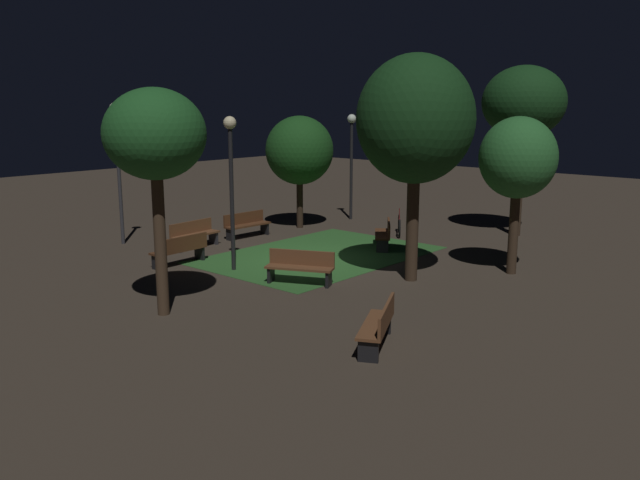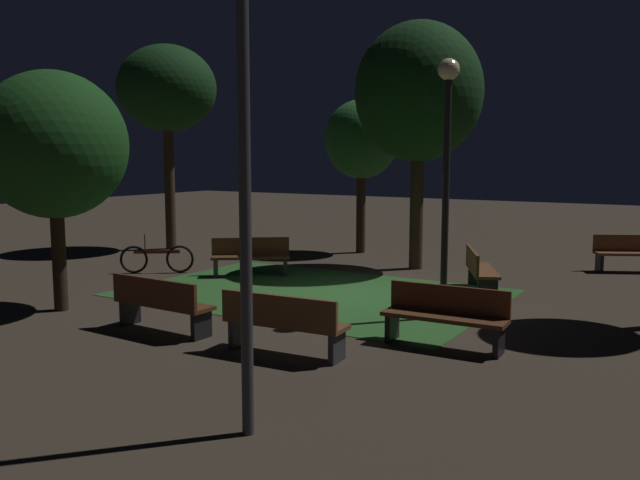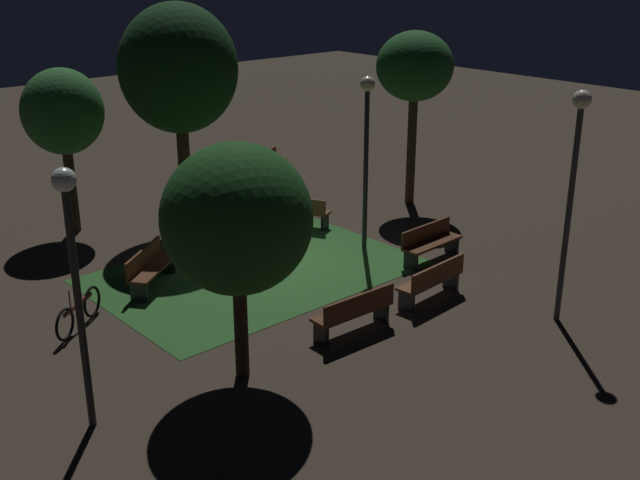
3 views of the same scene
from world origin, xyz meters
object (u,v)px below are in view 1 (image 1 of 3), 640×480
at_px(bench_corner, 379,324).
at_px(tree_lawn_side, 518,159).
at_px(bench_front_left, 385,233).
at_px(lamp_post_near_wall, 118,150).
at_px(bench_by_lamp, 194,233).
at_px(bench_front_right, 180,249).
at_px(tree_back_left, 155,137).
at_px(tree_left_canopy, 299,151).
at_px(bench_back_row, 300,266).
at_px(bicycle, 399,225).
at_px(tree_back_right, 524,103).
at_px(tree_tall_center, 415,120).
at_px(lamp_post_plaza_west, 231,166).
at_px(bench_near_trees, 246,224).
at_px(lamp_post_path_center, 351,148).

distance_m(bench_corner, tree_lawn_side, 7.62).
relative_size(bench_front_left, lamp_post_near_wall, 0.37).
xyz_separation_m(bench_by_lamp, lamp_post_near_wall, (1.20, -2.33, 2.71)).
height_order(bench_by_lamp, bench_front_right, same).
xyz_separation_m(tree_back_left, lamp_post_near_wall, (-3.66, -7.40, -0.80)).
xyz_separation_m(bench_by_lamp, bench_corner, (3.31, 9.98, 0.00)).
xyz_separation_m(bench_front_left, tree_left_canopy, (-0.79, -4.56, 2.46)).
xyz_separation_m(bench_front_right, tree_left_canopy, (-6.73, -1.44, 2.46)).
relative_size(bench_front_right, tree_back_left, 0.36).
height_order(bench_front_left, bench_back_row, same).
distance_m(bench_by_lamp, bench_front_right, 2.38).
distance_m(bench_front_right, tree_back_left, 5.83).
bearing_deg(tree_left_canopy, bicycle, 110.03).
xyz_separation_m(bench_corner, tree_lawn_side, (-7.09, -0.60, 2.73)).
bearing_deg(lamp_post_near_wall, tree_back_left, 63.68).
distance_m(bench_front_right, bicycle, 8.38).
bearing_deg(bench_front_right, tree_back_right, 152.98).
height_order(tree_tall_center, lamp_post_plaza_west, tree_tall_center).
bearing_deg(bench_by_lamp, bench_back_row, 80.67).
height_order(bench_front_right, tree_tall_center, tree_tall_center).
distance_m(bench_by_lamp, bench_front_left, 6.30).
distance_m(tree_tall_center, lamp_post_near_wall, 10.35).
relative_size(bench_near_trees, tree_left_canopy, 0.43).
relative_size(lamp_post_path_center, lamp_post_plaza_west, 0.98).
bearing_deg(tree_left_canopy, bench_near_trees, -3.43).
height_order(tree_back_left, lamp_post_near_wall, tree_back_left).
distance_m(lamp_post_path_center, lamp_post_plaza_west, 9.23).
xyz_separation_m(tree_tall_center, tree_back_left, (6.18, -2.58, -0.27)).
bearing_deg(tree_lawn_side, tree_tall_center, -35.09).
xyz_separation_m(lamp_post_path_center, bicycle, (1.40, 3.36, -2.58)).
xyz_separation_m(bench_by_lamp, tree_left_canopy, (-4.96, 0.16, 2.46)).
distance_m(tree_back_right, lamp_post_plaza_west, 10.97).
bearing_deg(bench_front_right, tree_lawn_side, 125.44).
height_order(bench_front_right, lamp_post_plaza_west, lamp_post_plaza_west).
distance_m(bench_front_right, lamp_post_near_wall, 4.81).
bearing_deg(lamp_post_near_wall, bench_by_lamp, 117.21).
height_order(tree_back_right, lamp_post_path_center, tree_back_right).
bearing_deg(lamp_post_path_center, tree_tall_center, 48.33).
height_order(bench_corner, bench_front_right, same).
bearing_deg(tree_lawn_side, bench_back_row, -38.38).
bearing_deg(tree_lawn_side, bench_corner, 4.81).
bearing_deg(tree_left_canopy, bench_corner, 49.87).
xyz_separation_m(bench_front_left, tree_tall_center, (2.86, 2.94, 3.78)).
distance_m(bench_near_trees, bench_front_right, 4.40).
bearing_deg(lamp_post_near_wall, bench_near_trees, 146.58).
distance_m(tree_lawn_side, tree_left_canopy, 9.30).
bearing_deg(bench_front_right, bench_near_trees, -158.70).
xyz_separation_m(bench_by_lamp, tree_lawn_side, (-3.78, 9.38, 2.73)).
relative_size(bench_back_row, lamp_post_plaza_west, 0.42).
bearing_deg(tree_lawn_side, bicycle, -114.54).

